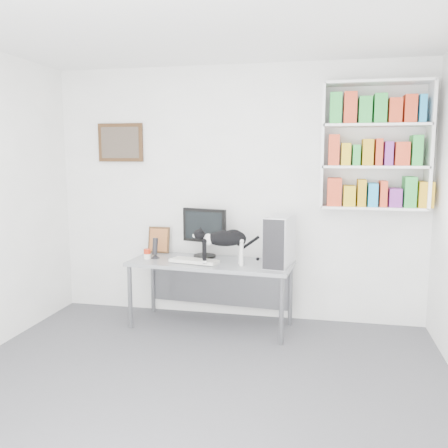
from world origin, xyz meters
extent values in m
cube|color=#4E4E53|center=(0.00, 0.00, 0.01)|extent=(4.00, 4.00, 0.01)
cube|color=white|center=(0.00, 0.00, 2.70)|extent=(4.00, 4.00, 0.01)
cube|color=silver|center=(0.00, 2.00, 1.35)|extent=(4.00, 0.01, 2.70)
cube|color=white|center=(1.40, 1.85, 1.85)|extent=(1.03, 0.28, 1.24)
cube|color=#4F3219|center=(-1.30, 1.97, 1.90)|extent=(0.52, 0.04, 0.42)
cube|color=gray|center=(-0.18, 1.58, 0.34)|extent=(1.70, 0.78, 0.69)
cube|color=black|center=(-0.29, 1.77, 0.95)|extent=(0.54, 0.35, 0.53)
cube|color=silver|center=(-0.33, 1.49, 0.71)|extent=(0.51, 0.27, 0.04)
cube|color=silver|center=(0.52, 1.57, 0.93)|extent=(0.29, 0.52, 0.49)
cylinder|color=black|center=(-0.79, 1.62, 0.80)|extent=(0.11, 0.11, 0.22)
cube|color=#4F3219|center=(-0.85, 1.89, 0.84)|extent=(0.24, 0.10, 0.30)
cylinder|color=red|center=(-0.86, 1.56, 0.74)|extent=(0.07, 0.07, 0.10)
camera|label=1|loc=(0.91, -3.02, 1.76)|focal=38.00mm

